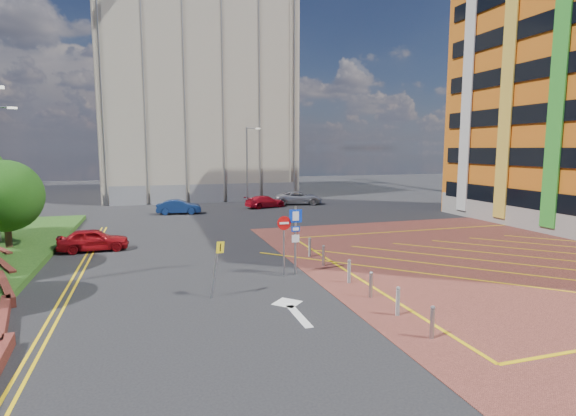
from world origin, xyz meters
name	(u,v)px	position (x,y,z in m)	size (l,w,h in m)	color
ground	(292,281)	(0.00, 0.00, 0.00)	(140.00, 140.00, 0.00)	black
forecourt	(542,258)	(14.00, 0.00, 0.01)	(26.00, 26.00, 0.02)	brown
tree_c	(5,196)	(-13.50, 10.00, 3.19)	(4.00, 4.00, 4.90)	#3D2B1C
lamp_back	(248,162)	(4.08, 28.00, 4.36)	(1.53, 0.16, 8.00)	#9EA0A8
sign_cluster	(291,233)	(0.30, 0.98, 1.95)	(1.17, 0.12, 3.20)	#9EA0A8
warning_sign	(217,262)	(-3.42, -1.16, 1.43)	(0.63, 0.39, 2.25)	#9EA0A8
bollard_row	(356,277)	(2.30, -1.67, 0.47)	(0.14, 11.14, 0.90)	#9EA0A8
construction_building	(195,106)	(0.00, 40.00, 11.00)	(21.20, 19.20, 22.00)	#B8AB96
construction_fence	(216,193)	(1.00, 30.00, 1.00)	(21.60, 0.06, 2.00)	gray
car_red_left	(93,240)	(-9.00, 8.97, 0.65)	(1.53, 3.80, 1.30)	maroon
car_blue_back	(179,207)	(-3.41, 22.41, 0.64)	(1.35, 3.87, 1.27)	navy
car_red_back	(265,202)	(5.00, 24.33, 0.59)	(1.66, 4.08, 1.18)	red
car_silver_back	(298,198)	(8.97, 25.86, 0.69)	(2.28, 4.95, 1.37)	#AAABB1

